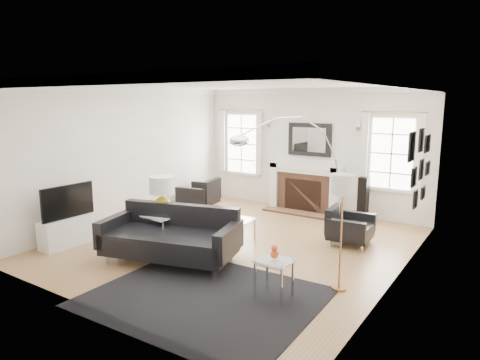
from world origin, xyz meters
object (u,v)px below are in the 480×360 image
Objects in this scene: fireplace at (305,188)px; sofa at (172,237)px; armchair_right at (348,227)px; arc_floor_lamp at (291,174)px; coffee_table at (223,222)px; armchair_left at (201,195)px; gourd_lamp at (162,193)px.

fireplace is 4.04m from sofa.
armchair_right is at bearing 48.72° from sofa.
coffee_table is at bearing -151.49° from arc_floor_lamp.
coffee_table is (-0.27, -2.84, -0.17)m from fireplace.
armchair_right is 2.23m from coffee_table.
fireplace is 0.73× the size of sofa.
armchair_right reaches higher than coffee_table.
armchair_left is 3.81m from armchair_right.
gourd_lamp is (-0.51, 0.33, 0.60)m from sofa.
fireplace reaches higher than sofa.
gourd_lamp is (-0.66, -0.85, 0.61)m from coffee_table.
arc_floor_lamp reaches higher than armchair_right.
arc_floor_lamp reaches higher than coffee_table.
fireplace is at bearing 28.21° from armchair_left.
armchair_left is 0.43× the size of arc_floor_lamp.
gourd_lamp is at bearing -64.53° from armchair_left.
sofa is 2.29× the size of armchair_left.
sofa is 3.51× the size of gourd_lamp.
arc_floor_lamp reaches higher than fireplace.
armchair_right is at bearing 38.08° from gourd_lamp.
sofa is at bearing -32.93° from gourd_lamp.
gourd_lamp is at bearing -104.17° from fireplace.
gourd_lamp is (-0.93, -3.69, 0.44)m from fireplace.
armchair_right is at bearing -45.89° from fireplace.
coffee_table is at bearing 82.86° from sofa.
armchair_left is 2.89m from gourd_lamp.
armchair_left is 3.26m from arc_floor_lamp.
sofa is at bearing -124.39° from arc_floor_lamp.
armchair_right is 1.42m from arc_floor_lamp.
fireplace is at bearing 84.02° from sofa.
fireplace is 2.01× the size of armchair_right.
fireplace is 2.35m from armchair_right.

